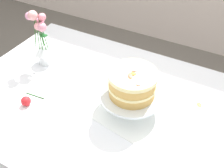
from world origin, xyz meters
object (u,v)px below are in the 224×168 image
Objects in this scene: cake_stand at (132,96)px; flower_vase at (41,41)px; fallen_rose at (26,101)px; dining_table at (98,114)px; layer_cake at (132,84)px.

flower_vase reaches higher than cake_stand.
cake_stand is 0.61m from flower_vase.
fallen_rose is at bearing -155.00° from cake_stand.
flower_vase is 0.36m from fallen_rose.
dining_table is 6.45× the size of layer_cake.
layer_cake is at bearing 10.81° from dining_table.
cake_stand is 2.62× the size of fallen_rose.
dining_table is 4.29× the size of flower_vase.
flower_vase is (-0.59, 0.10, 0.06)m from cake_stand.
flower_vase is at bearing 170.43° from cake_stand.
dining_table is 0.36m from fallen_rose.
dining_table is 4.83× the size of cake_stand.
flower_vase is at bearing 162.97° from dining_table.
cake_stand is 0.89× the size of flower_vase.
dining_table is 0.51m from flower_vase.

